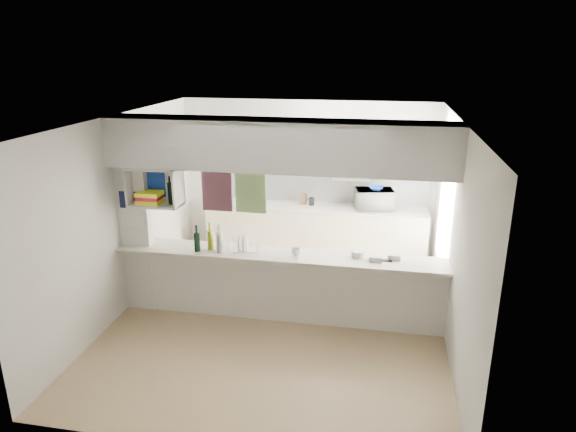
% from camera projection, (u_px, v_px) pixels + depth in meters
% --- Properties ---
extents(floor, '(4.80, 4.80, 0.00)m').
position_uv_depth(floor, '(279.00, 318.00, 6.76)').
color(floor, tan).
rests_on(floor, ground).
extents(ceiling, '(4.80, 4.80, 0.00)m').
position_uv_depth(ceiling, '(277.00, 120.00, 5.95)').
color(ceiling, white).
rests_on(ceiling, wall_back).
extents(wall_back, '(4.20, 0.00, 4.20)m').
position_uv_depth(wall_back, '(307.00, 179.00, 8.60)').
color(wall_back, silver).
rests_on(wall_back, floor).
extents(wall_left, '(0.00, 4.80, 4.80)m').
position_uv_depth(wall_left, '(122.00, 215.00, 6.72)').
color(wall_left, silver).
rests_on(wall_left, floor).
extents(wall_right, '(0.00, 4.80, 4.80)m').
position_uv_depth(wall_right, '(454.00, 236.00, 5.99)').
color(wall_right, silver).
rests_on(wall_right, floor).
extents(servery_partition, '(4.20, 0.50, 2.60)m').
position_uv_depth(servery_partition, '(264.00, 197.00, 6.27)').
color(servery_partition, silver).
rests_on(servery_partition, floor).
extents(cubby_shelf, '(0.65, 0.35, 0.50)m').
position_uv_depth(cubby_shelf, '(155.00, 188.00, 6.44)').
color(cubby_shelf, white).
rests_on(cubby_shelf, bulkhead).
extents(kitchen_run, '(3.60, 0.63, 2.24)m').
position_uv_depth(kitchen_run, '(314.00, 211.00, 8.47)').
color(kitchen_run, beige).
rests_on(kitchen_run, floor).
extents(microwave, '(0.66, 0.51, 0.32)m').
position_uv_depth(microwave, '(374.00, 199.00, 8.22)').
color(microwave, white).
rests_on(microwave, bench_top).
extents(bowl, '(0.23, 0.23, 0.06)m').
position_uv_depth(bowl, '(376.00, 188.00, 8.13)').
color(bowl, navy).
rests_on(bowl, microwave).
extents(dish_rack, '(0.40, 0.33, 0.20)m').
position_uv_depth(dish_rack, '(246.00, 244.00, 6.58)').
color(dish_rack, silver).
rests_on(dish_rack, breakfast_bar).
extents(cup, '(0.13, 0.13, 0.09)m').
position_uv_depth(cup, '(296.00, 251.00, 6.38)').
color(cup, white).
rests_on(cup, dish_rack).
extents(wine_bottles, '(0.38, 0.16, 0.38)m').
position_uv_depth(wine_bottles, '(209.00, 241.00, 6.51)').
color(wine_bottles, black).
rests_on(wine_bottles, breakfast_bar).
extents(plastic_tubs, '(0.60, 0.23, 0.08)m').
position_uv_depth(plastic_tubs, '(373.00, 256.00, 6.31)').
color(plastic_tubs, silver).
rests_on(plastic_tubs, breakfast_bar).
extents(utensil_jar, '(0.09, 0.09, 0.13)m').
position_uv_depth(utensil_jar, '(312.00, 201.00, 8.44)').
color(utensil_jar, black).
rests_on(utensil_jar, bench_top).
extents(knife_block, '(0.10, 0.09, 0.18)m').
position_uv_depth(knife_block, '(304.00, 199.00, 8.49)').
color(knife_block, '#54361C').
rests_on(knife_block, bench_top).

